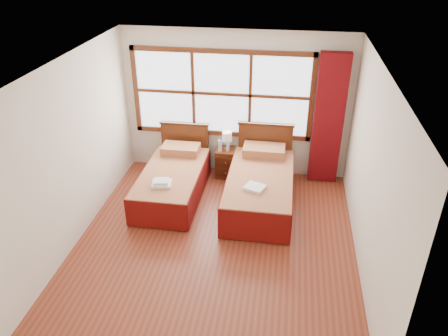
# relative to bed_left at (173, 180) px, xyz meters

# --- Properties ---
(floor) EXTENTS (4.50, 4.50, 0.00)m
(floor) POSITION_rel_bed_left_xyz_m (0.92, -1.20, -0.29)
(floor) COLOR brown
(floor) RESTS_ON ground
(ceiling) EXTENTS (4.50, 4.50, 0.00)m
(ceiling) POSITION_rel_bed_left_xyz_m (0.92, -1.20, 2.31)
(ceiling) COLOR white
(ceiling) RESTS_ON wall_back
(wall_back) EXTENTS (4.00, 0.00, 4.00)m
(wall_back) POSITION_rel_bed_left_xyz_m (0.92, 1.05, 1.01)
(wall_back) COLOR silver
(wall_back) RESTS_ON floor
(wall_left) EXTENTS (0.00, 4.50, 4.50)m
(wall_left) POSITION_rel_bed_left_xyz_m (-1.08, -1.20, 1.01)
(wall_left) COLOR silver
(wall_left) RESTS_ON floor
(wall_right) EXTENTS (0.00, 4.50, 4.50)m
(wall_right) POSITION_rel_bed_left_xyz_m (2.92, -1.20, 1.01)
(wall_right) COLOR silver
(wall_right) RESTS_ON floor
(window) EXTENTS (3.16, 0.06, 1.56)m
(window) POSITION_rel_bed_left_xyz_m (0.67, 1.01, 1.21)
(window) COLOR white
(window) RESTS_ON wall_back
(curtain) EXTENTS (0.50, 0.16, 2.30)m
(curtain) POSITION_rel_bed_left_xyz_m (2.52, 0.91, 0.88)
(curtain) COLOR maroon
(curtain) RESTS_ON wall_back
(bed_left) EXTENTS (0.97, 1.99, 0.94)m
(bed_left) POSITION_rel_bed_left_xyz_m (0.00, 0.00, 0.00)
(bed_left) COLOR #381A0B
(bed_left) RESTS_ON floor
(bed_right) EXTENTS (1.06, 2.08, 1.03)m
(bed_right) POSITION_rel_bed_left_xyz_m (1.47, -0.00, 0.03)
(bed_right) COLOR #381A0B
(bed_right) RESTS_ON floor
(nightstand) EXTENTS (0.40, 0.40, 0.53)m
(nightstand) POSITION_rel_bed_left_xyz_m (0.81, 0.80, -0.02)
(nightstand) COLOR #522611
(nightstand) RESTS_ON floor
(towels_left) EXTENTS (0.34, 0.31, 0.09)m
(towels_left) POSITION_rel_bed_left_xyz_m (-0.03, -0.52, 0.25)
(towels_left) COLOR white
(towels_left) RESTS_ON bed_left
(towels_right) EXTENTS (0.36, 0.34, 0.05)m
(towels_right) POSITION_rel_bed_left_xyz_m (1.42, -0.49, 0.28)
(towels_right) COLOR white
(towels_right) RESTS_ON bed_right
(lamp) EXTENTS (0.17, 0.17, 0.33)m
(lamp) POSITION_rel_bed_left_xyz_m (0.80, 0.83, 0.48)
(lamp) COLOR gold
(lamp) RESTS_ON nightstand
(bottle_near) EXTENTS (0.06, 0.06, 0.24)m
(bottle_near) POSITION_rel_bed_left_xyz_m (0.69, 0.72, 0.35)
(bottle_near) COLOR silver
(bottle_near) RESTS_ON nightstand
(bottle_far) EXTENTS (0.06, 0.06, 0.22)m
(bottle_far) POSITION_rel_bed_left_xyz_m (0.82, 0.77, 0.35)
(bottle_far) COLOR silver
(bottle_far) RESTS_ON nightstand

